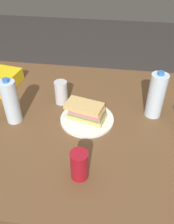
# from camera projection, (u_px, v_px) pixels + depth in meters

# --- Properties ---
(ground_plane) EXTENTS (8.00, 8.00, 0.00)m
(ground_plane) POSITION_uv_depth(u_px,v_px,m) (71.00, 204.00, 1.63)
(ground_plane) COLOR #383330
(dining_table) EXTENTS (1.68, 1.06, 0.77)m
(dining_table) POSITION_uv_depth(u_px,v_px,m) (66.00, 131.00, 1.20)
(dining_table) COLOR brown
(dining_table) RESTS_ON ground_plane
(paper_plate) EXTENTS (0.25, 0.25, 0.01)m
(paper_plate) POSITION_uv_depth(u_px,v_px,m) (87.00, 119.00, 1.13)
(paper_plate) COLOR white
(paper_plate) RESTS_ON dining_table
(sandwich) EXTENTS (0.20, 0.13, 0.08)m
(sandwich) POSITION_uv_depth(u_px,v_px,m) (86.00, 112.00, 1.10)
(sandwich) COLOR #DBB26B
(sandwich) RESTS_ON paper_plate
(soda_can_red) EXTENTS (0.07, 0.07, 0.12)m
(soda_can_red) POSITION_uv_depth(u_px,v_px,m) (79.00, 165.00, 0.85)
(soda_can_red) COLOR maroon
(soda_can_red) RESTS_ON dining_table
(chip_bag) EXTENTS (0.18, 0.25, 0.07)m
(chip_bag) POSITION_uv_depth(u_px,v_px,m) (2.00, 81.00, 1.35)
(chip_bag) COLOR yellow
(chip_bag) RESTS_ON dining_table
(water_bottle_tall) EXTENTS (0.07, 0.07, 0.23)m
(water_bottle_tall) POSITION_uv_depth(u_px,v_px,m) (11.00, 102.00, 1.07)
(water_bottle_tall) COLOR silver
(water_bottle_tall) RESTS_ON dining_table
(water_bottle_spare) EXTENTS (0.08, 0.08, 0.24)m
(water_bottle_spare) POSITION_uv_depth(u_px,v_px,m) (156.00, 96.00, 1.10)
(water_bottle_spare) COLOR silver
(water_bottle_spare) RESTS_ON dining_table
(soda_can_silver) EXTENTS (0.07, 0.07, 0.12)m
(soda_can_silver) POSITION_uv_depth(u_px,v_px,m) (61.00, 92.00, 1.21)
(soda_can_silver) COLOR silver
(soda_can_silver) RESTS_ON dining_table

